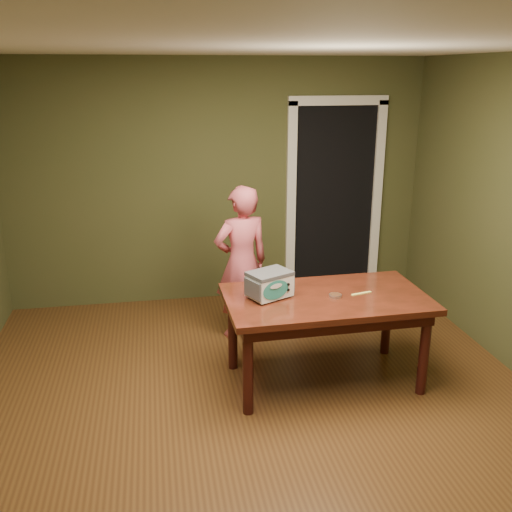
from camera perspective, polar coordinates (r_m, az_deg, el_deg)
name	(u,v)px	position (r m, az deg, el deg)	size (l,w,h in m)	color
floor	(262,422)	(4.35, 0.56, -16.23)	(5.00, 5.00, 0.00)	#583719
room_shell	(262,193)	(3.67, 0.64, 6.37)	(4.52, 5.02, 2.61)	#444524
doorway	(326,196)	(6.76, 7.02, 6.01)	(1.10, 0.66, 2.25)	black
dining_table	(326,308)	(4.60, 6.99, -5.14)	(1.62, 0.93, 0.75)	#38170C
toy_oven	(270,284)	(4.46, 1.37, -2.77)	(0.40, 0.35, 0.21)	#4C4F54
baking_pan	(335,295)	(4.55, 7.94, -3.93)	(0.10, 0.10, 0.02)	silver
spatula	(361,293)	(4.64, 10.50, -3.70)	(0.18, 0.03, 0.01)	#F5EE6A
child	(242,263)	(5.33, -1.45, -0.70)	(0.54, 0.35, 1.47)	#D05563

